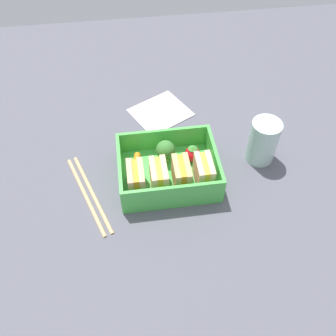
# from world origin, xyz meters

# --- Properties ---
(ground_plane) EXTENTS (1.20, 1.20, 0.02)m
(ground_plane) POSITION_xyz_m (0.00, 0.00, -0.01)
(ground_plane) COLOR #4F505A
(bento_tray) EXTENTS (0.18, 0.14, 0.01)m
(bento_tray) POSITION_xyz_m (0.00, 0.00, 0.01)
(bento_tray) COLOR green
(bento_tray) RESTS_ON ground_plane
(bento_rim) EXTENTS (0.18, 0.14, 0.05)m
(bento_rim) POSITION_xyz_m (0.00, 0.00, 0.04)
(bento_rim) COLOR green
(bento_rim) RESTS_ON bento_tray
(sandwich_left) EXTENTS (0.03, 0.06, 0.05)m
(sandwich_left) POSITION_xyz_m (-0.06, 0.03, 0.04)
(sandwich_left) COLOR #EEC28F
(sandwich_left) RESTS_ON bento_tray
(sandwich_center_left) EXTENTS (0.03, 0.06, 0.05)m
(sandwich_center_left) POSITION_xyz_m (-0.02, 0.03, 0.04)
(sandwich_center_left) COLOR tan
(sandwich_center_left) RESTS_ON bento_tray
(sandwich_center) EXTENTS (0.03, 0.06, 0.05)m
(sandwich_center) POSITION_xyz_m (0.02, 0.03, 0.04)
(sandwich_center) COLOR #E3BF85
(sandwich_center) RESTS_ON bento_tray
(sandwich_center_right) EXTENTS (0.03, 0.06, 0.05)m
(sandwich_center_right) POSITION_xyz_m (0.06, 0.03, 0.04)
(sandwich_center_right) COLOR tan
(sandwich_center_right) RESTS_ON bento_tray
(strawberry_far_left) EXTENTS (0.03, 0.03, 0.04)m
(strawberry_far_left) POSITION_xyz_m (-0.05, -0.03, 0.03)
(strawberry_far_left) COLOR red
(strawberry_far_left) RESTS_ON bento_tray
(broccoli_floret) EXTENTS (0.04, 0.04, 0.05)m
(broccoli_floret) POSITION_xyz_m (0.00, -0.03, 0.04)
(broccoli_floret) COLOR #7FC06D
(broccoli_floret) RESTS_ON bento_tray
(carrot_stick_far_left) EXTENTS (0.02, 0.05, 0.01)m
(carrot_stick_far_left) POSITION_xyz_m (0.06, -0.02, 0.02)
(carrot_stick_far_left) COLOR orange
(carrot_stick_far_left) RESTS_ON bento_tray
(chopstick_pair) EXTENTS (0.08, 0.19, 0.01)m
(chopstick_pair) POSITION_xyz_m (0.15, 0.02, 0.00)
(chopstick_pair) COLOR tan
(chopstick_pair) RESTS_ON ground_plane
(drinking_glass) EXTENTS (0.06, 0.06, 0.09)m
(drinking_glass) POSITION_xyz_m (-0.18, -0.03, 0.04)
(drinking_glass) COLOR silver
(drinking_glass) RESTS_ON ground_plane
(folded_napkin) EXTENTS (0.15, 0.14, 0.00)m
(folded_napkin) POSITION_xyz_m (-0.01, -0.18, 0.00)
(folded_napkin) COLOR silver
(folded_napkin) RESTS_ON ground_plane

